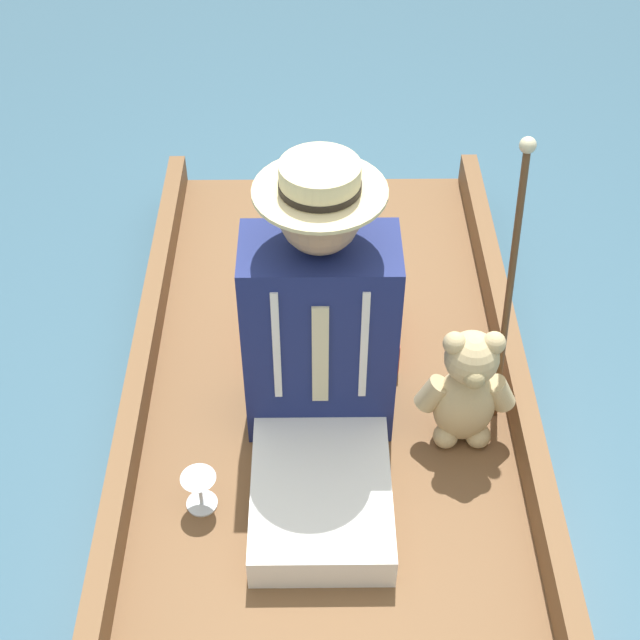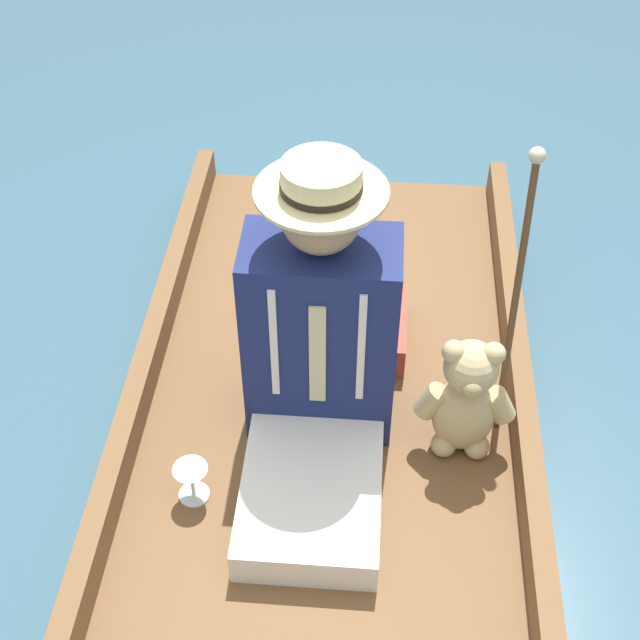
{
  "view_description": "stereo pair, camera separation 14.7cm",
  "coord_description": "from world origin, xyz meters",
  "views": [
    {
      "loc": [
        0.04,
        1.68,
        2.18
      ],
      "look_at": [
        0.02,
        -0.02,
        0.54
      ],
      "focal_mm": 50.0,
      "sensor_mm": 36.0,
      "label": 1
    },
    {
      "loc": [
        -0.11,
        1.67,
        2.18
      ],
      "look_at": [
        0.02,
        -0.02,
        0.54
      ],
      "focal_mm": 50.0,
      "sensor_mm": 36.0,
      "label": 2
    }
  ],
  "objects": [
    {
      "name": "ground_plane",
      "position": [
        0.0,
        0.0,
        0.0
      ],
      "size": [
        16.0,
        16.0,
        0.0
      ],
      "primitive_type": "plane",
      "color": "#385B70"
    },
    {
      "name": "punt_boat",
      "position": [
        0.0,
        0.0,
        0.07
      ],
      "size": [
        1.2,
        2.51,
        0.24
      ],
      "color": "brown",
      "rests_on": "ground_plane"
    },
    {
      "name": "seat_cushion",
      "position": [
        -0.0,
        -0.36,
        0.18
      ],
      "size": [
        0.45,
        0.31,
        0.11
      ],
      "color": "#B24738",
      "rests_on": "punt_boat"
    },
    {
      "name": "seated_person",
      "position": [
        0.02,
        0.02,
        0.45
      ],
      "size": [
        0.41,
        0.75,
        0.88
      ],
      "rotation": [
        0.0,
        0.0,
        0.13
      ],
      "color": "white",
      "rests_on": "punt_boat"
    },
    {
      "name": "teddy_bear",
      "position": [
        -0.38,
        0.04,
        0.32
      ],
      "size": [
        0.29,
        0.17,
        0.41
      ],
      "color": "tan",
      "rests_on": "punt_boat"
    },
    {
      "name": "wine_glass",
      "position": [
        0.35,
        0.27,
        0.21
      ],
      "size": [
        0.1,
        0.1,
        0.12
      ],
      "color": "silver",
      "rests_on": "punt_boat"
    },
    {
      "name": "walking_cane",
      "position": [
        -0.5,
        -0.15,
        0.62
      ],
      "size": [
        0.04,
        0.21,
        0.85
      ],
      "color": "brown",
      "rests_on": "punt_boat"
    }
  ]
}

